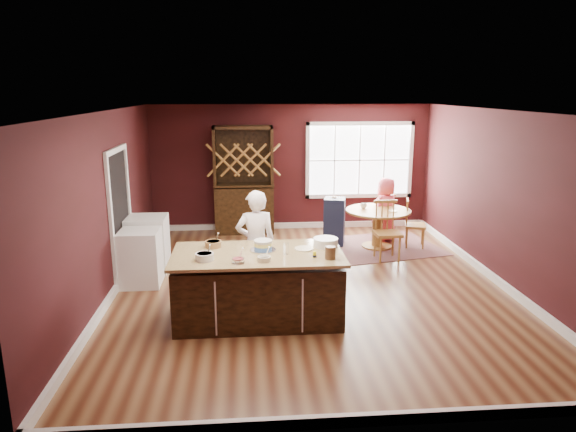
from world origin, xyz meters
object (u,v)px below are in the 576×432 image
object	(u,v)px
dining_table	(378,221)
layer_cake	(263,245)
kitchen_island	(258,287)
chair_south	(388,231)
chair_north	(383,214)
chair_east	(415,223)
high_chair	(334,220)
baker	(256,244)
seated_woman	(386,210)
toddler	(337,204)
dryer	(148,244)
hutch	(244,180)
washer	(141,258)

from	to	relation	value
dining_table	layer_cake	bearing A→B (deg)	-128.52
kitchen_island	chair_south	world-z (taller)	chair_south
chair_south	dining_table	bearing A→B (deg)	85.95
chair_north	chair_east	bearing A→B (deg)	109.18
high_chair	baker	bearing A→B (deg)	-107.69
seated_woman	layer_cake	bearing A→B (deg)	13.93
dining_table	chair_south	bearing A→B (deg)	-91.05
dining_table	chair_north	world-z (taller)	chair_north
dining_table	toddler	bearing A→B (deg)	154.98
toddler	dryer	world-z (taller)	same
kitchen_island	chair_south	xyz separation A→B (m)	(2.37, 2.26, 0.10)
toddler	dryer	size ratio (longest dim) A/B	0.28
baker	chair_east	bearing A→B (deg)	-151.72
high_chair	hutch	xyz separation A→B (m)	(-1.77, 1.05, 0.65)
toddler	washer	xyz separation A→B (m)	(-3.44, -1.98, -0.37)
hutch	washer	size ratio (longest dim) A/B	2.58
kitchen_island	seated_woman	xyz separation A→B (m)	(2.65, 3.44, 0.21)
chair_north	high_chair	bearing A→B (deg)	19.92
baker	high_chair	world-z (taller)	baker
toddler	hutch	world-z (taller)	hutch
layer_cake	seated_woman	distance (m)	4.22
dining_table	washer	distance (m)	4.50
dining_table	dryer	distance (m)	4.31
chair_east	layer_cake	bearing A→B (deg)	148.43
baker	hutch	size ratio (longest dim) A/B	0.71
dining_table	dryer	world-z (taller)	dryer
chair_east	chair_south	world-z (taller)	chair_south
dining_table	toddler	world-z (taller)	toddler
hutch	washer	world-z (taller)	hutch
seated_woman	hutch	world-z (taller)	hutch
toddler	chair_east	bearing A→B (deg)	-14.98
kitchen_island	high_chair	size ratio (longest dim) A/B	2.29
washer	dryer	size ratio (longest dim) A/B	0.94
layer_cake	washer	size ratio (longest dim) A/B	0.39
dining_table	chair_north	xyz separation A→B (m)	(0.32, 0.82, -0.07)
layer_cake	toddler	distance (m)	3.61
dining_table	washer	bearing A→B (deg)	-158.75
baker	dining_table	bearing A→B (deg)	-143.68
baker	hutch	distance (m)	3.57
baker	chair_south	world-z (taller)	baker
washer	seated_woman	bearing A→B (deg)	24.77
dining_table	seated_woman	xyz separation A→B (m)	(0.26, 0.42, 0.12)
baker	dryer	size ratio (longest dim) A/B	1.71
hutch	chair_north	bearing A→B (deg)	-9.66
baker	seated_woman	world-z (taller)	baker
layer_cake	hutch	xyz separation A→B (m)	(-0.26, 4.21, 0.15)
chair_north	toddler	bearing A→B (deg)	17.14
high_chair	washer	bearing A→B (deg)	-136.05
seated_woman	toddler	xyz separation A→B (m)	(-1.01, -0.07, 0.16)
dining_table	layer_cake	world-z (taller)	layer_cake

